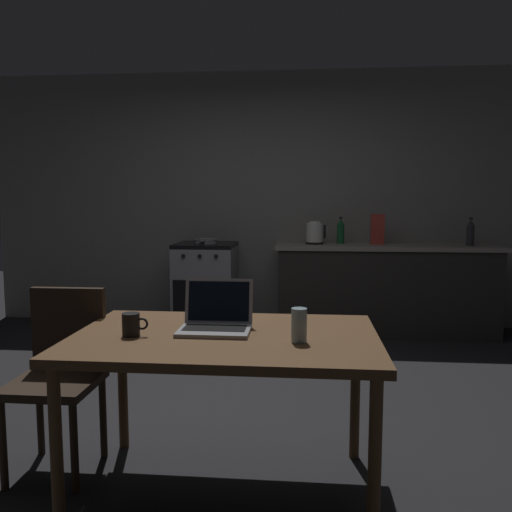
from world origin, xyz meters
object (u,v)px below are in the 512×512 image
object	(u,v)px
laptop	(216,321)
bottle	(470,232)
drinking_glass	(299,325)
cereal_box	(378,229)
stove_oven	(206,286)
bottle_b	(341,231)
electric_kettle	(315,233)
chair	(61,366)
dining_table	(225,349)
frying_pan	(206,241)
coffee_mug	(131,325)

from	to	relation	value
laptop	bottle	size ratio (longest dim) A/B	1.18
drinking_glass	cereal_box	distance (m)	3.21
laptop	cereal_box	size ratio (longest dim) A/B	1.07
stove_oven	laptop	bearing A→B (deg)	-78.30
laptop	drinking_glass	distance (m)	0.41
cereal_box	bottle_b	world-z (taller)	cereal_box
laptop	cereal_box	world-z (taller)	cereal_box
electric_kettle	cereal_box	xyz separation A→B (m)	(0.62, 0.02, 0.04)
stove_oven	cereal_box	xyz separation A→B (m)	(1.73, 0.02, 0.59)
chair	laptop	size ratio (longest dim) A/B	2.77
dining_table	frying_pan	world-z (taller)	frying_pan
coffee_mug	bottle	bearing A→B (deg)	52.13
drinking_glass	bottle_b	xyz separation A→B (m)	(0.38, 3.17, 0.20)
stove_oven	bottle	xyz separation A→B (m)	(2.60, -0.05, 0.57)
laptop	electric_kettle	xyz separation A→B (m)	(0.50, 2.93, 0.21)
electric_kettle	cereal_box	distance (m)	0.62
stove_oven	chair	xyz separation A→B (m)	(-0.19, -2.82, 0.07)
electric_kettle	drinking_glass	xyz separation A→B (m)	(-0.12, -3.09, -0.19)
electric_kettle	frying_pan	distance (m)	1.11
dining_table	frying_pan	distance (m)	3.04
stove_oven	coffee_mug	bearing A→B (deg)	-85.24
coffee_mug	chair	bearing A→B (deg)	152.34
frying_pan	drinking_glass	distance (m)	3.22
bottle	laptop	bearing A→B (deg)	-124.63
dining_table	electric_kettle	world-z (taller)	electric_kettle
cereal_box	stove_oven	bearing A→B (deg)	-179.25
cereal_box	laptop	bearing A→B (deg)	-110.77
electric_kettle	chair	bearing A→B (deg)	-114.69
chair	cereal_box	world-z (taller)	cereal_box
dining_table	cereal_box	world-z (taller)	cereal_box
bottle_b	dining_table	bearing A→B (deg)	-103.02
bottle	stove_oven	bearing A→B (deg)	178.95
chair	bottle	size ratio (longest dim) A/B	3.27
dining_table	bottle	world-z (taller)	bottle
laptop	drinking_glass	size ratio (longest dim) A/B	2.22
laptop	cereal_box	xyz separation A→B (m)	(1.12, 2.95, 0.25)
stove_oven	coffee_mug	xyz separation A→B (m)	(0.25, -3.06, 0.35)
stove_oven	laptop	world-z (taller)	laptop
stove_oven	frying_pan	xyz separation A→B (m)	(0.01, -0.03, 0.47)
bottle_b	coffee_mug	bearing A→B (deg)	-109.51
frying_pan	cereal_box	size ratio (longest dim) A/B	1.39
bottle	frying_pan	xyz separation A→B (m)	(-2.59, 0.02, -0.10)
frying_pan	drinking_glass	world-z (taller)	frying_pan
chair	electric_kettle	bearing A→B (deg)	69.85
drinking_glass	chair	bearing A→B (deg)	167.26
coffee_mug	bottle_b	world-z (taller)	bottle_b
laptop	electric_kettle	world-z (taller)	electric_kettle
laptop	bottle_b	bearing A→B (deg)	83.55
chair	bottle	distance (m)	3.97
dining_table	electric_kettle	bearing A→B (deg)	81.46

